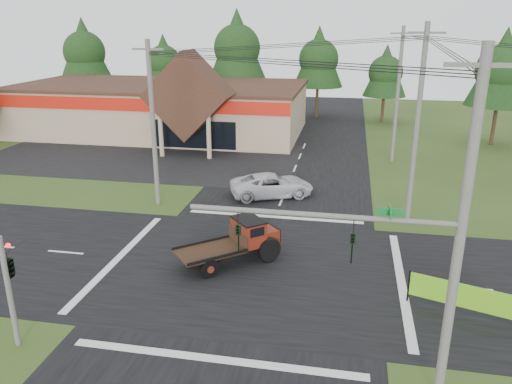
# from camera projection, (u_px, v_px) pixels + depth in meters

# --- Properties ---
(ground) EXTENTS (120.00, 120.00, 0.00)m
(ground) POSITION_uv_depth(u_px,v_px,m) (253.00, 269.00, 24.33)
(ground) COLOR #324418
(ground) RESTS_ON ground
(road_ns) EXTENTS (12.00, 120.00, 0.02)m
(road_ns) POSITION_uv_depth(u_px,v_px,m) (253.00, 269.00, 24.33)
(road_ns) COLOR black
(road_ns) RESTS_ON ground
(road_ew) EXTENTS (120.00, 12.00, 0.02)m
(road_ew) POSITION_uv_depth(u_px,v_px,m) (253.00, 269.00, 24.33)
(road_ew) COLOR black
(road_ew) RESTS_ON ground
(parking_apron) EXTENTS (28.00, 14.00, 0.02)m
(parking_apron) POSITION_uv_depth(u_px,v_px,m) (140.00, 157.00, 44.46)
(parking_apron) COLOR black
(parking_apron) RESTS_ON ground
(cvs_building) EXTENTS (30.40, 18.20, 9.19)m
(cvs_building) POSITION_uv_depth(u_px,v_px,m) (163.00, 107.00, 53.70)
(cvs_building) COLOR tan
(cvs_building) RESTS_ON ground
(traffic_signal_mast) EXTENTS (8.12, 0.24, 7.00)m
(traffic_signal_mast) POSITION_uv_depth(u_px,v_px,m) (396.00, 270.00, 14.90)
(traffic_signal_mast) COLOR #595651
(traffic_signal_mast) RESTS_ON ground
(traffic_signal_corner) EXTENTS (0.53, 2.48, 4.40)m
(traffic_signal_corner) POSITION_uv_depth(u_px,v_px,m) (7.00, 257.00, 17.70)
(traffic_signal_corner) COLOR #595651
(traffic_signal_corner) RESTS_ON ground
(utility_pole_nr) EXTENTS (2.00, 0.30, 11.00)m
(utility_pole_nr) POSITION_uv_depth(u_px,v_px,m) (460.00, 237.00, 14.21)
(utility_pole_nr) COLOR #595651
(utility_pole_nr) RESTS_ON ground
(utility_pole_nw) EXTENTS (2.00, 0.30, 10.50)m
(utility_pole_nw) POSITION_uv_depth(u_px,v_px,m) (153.00, 123.00, 31.44)
(utility_pole_nw) COLOR #595651
(utility_pole_nw) RESTS_ON ground
(utility_pole_ne) EXTENTS (2.00, 0.30, 11.50)m
(utility_pole_ne) POSITION_uv_depth(u_px,v_px,m) (417.00, 125.00, 28.46)
(utility_pole_ne) COLOR #595651
(utility_pole_ne) RESTS_ON ground
(utility_pole_n) EXTENTS (2.00, 0.30, 11.20)m
(utility_pole_n) POSITION_uv_depth(u_px,v_px,m) (398.00, 94.00, 41.53)
(utility_pole_n) COLOR #595651
(utility_pole_n) RESTS_ON ground
(tree_row_a) EXTENTS (6.72, 6.72, 12.12)m
(tree_row_a) POSITION_uv_depth(u_px,v_px,m) (84.00, 50.00, 64.21)
(tree_row_a) COLOR #332316
(tree_row_a) RESTS_ON ground
(tree_row_b) EXTENTS (5.60, 5.60, 10.10)m
(tree_row_b) POSITION_uv_depth(u_px,v_px,m) (164.00, 61.00, 64.75)
(tree_row_b) COLOR #332316
(tree_row_b) RESTS_ON ground
(tree_row_c) EXTENTS (7.28, 7.28, 13.13)m
(tree_row_c) POSITION_uv_depth(u_px,v_px,m) (237.00, 45.00, 61.40)
(tree_row_c) COLOR #332316
(tree_row_c) RESTS_ON ground
(tree_row_d) EXTENTS (6.16, 6.16, 11.11)m
(tree_row_d) POSITION_uv_depth(u_px,v_px,m) (319.00, 57.00, 61.01)
(tree_row_d) COLOR #332316
(tree_row_d) RESTS_ON ground
(tree_row_e) EXTENTS (5.04, 5.04, 9.09)m
(tree_row_e) POSITION_uv_depth(u_px,v_px,m) (386.00, 71.00, 58.17)
(tree_row_e) COLOR #332316
(tree_row_e) RESTS_ON ground
(tree_side_ne) EXTENTS (6.16, 6.16, 11.11)m
(tree_side_ne) POSITION_uv_depth(u_px,v_px,m) (503.00, 68.00, 46.68)
(tree_side_ne) COLOR #332316
(tree_side_ne) RESTS_ON ground
(antique_flatbed_truck) EXTENTS (5.30, 4.97, 2.20)m
(antique_flatbed_truck) POSITION_uv_depth(u_px,v_px,m) (230.00, 243.00, 24.62)
(antique_flatbed_truck) COLOR #55180C
(antique_flatbed_truck) RESTS_ON ground
(roadside_banner) EXTENTS (4.14, 1.50, 1.48)m
(roadside_banner) POSITION_uv_depth(u_px,v_px,m) (461.00, 299.00, 20.34)
(roadside_banner) COLOR #65B317
(roadside_banner) RESTS_ON ground
(white_pickup) EXTENTS (6.27, 4.61, 1.58)m
(white_pickup) POSITION_uv_depth(u_px,v_px,m) (272.00, 185.00, 34.36)
(white_pickup) COLOR silver
(white_pickup) RESTS_ON ground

